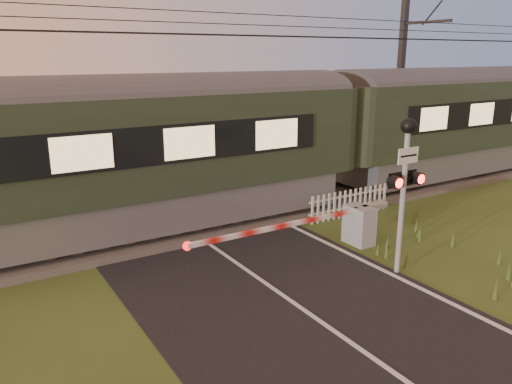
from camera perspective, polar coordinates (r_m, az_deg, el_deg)
ground at (r=9.99m, az=7.22°, el=-14.48°), size 160.00×160.00×0.00m
road at (r=9.84m, az=8.18°, el=-14.95°), size 6.00×140.00×0.03m
track_bed at (r=15.10m, az=-8.39°, el=-3.65°), size 140.00×3.40×0.39m
overhead_wires at (r=14.31m, az=-9.31°, el=18.31°), size 120.00×0.62×0.62m
train at (r=17.48m, az=8.66°, el=6.70°), size 44.50×3.07×4.15m
boom_gate at (r=13.56m, az=10.91°, el=-3.69°), size 6.07×0.81×1.07m
crossing_signal at (r=11.60m, az=16.68°, el=2.55°), size 0.93×0.37×3.64m
picket_fence at (r=16.02m, az=10.69°, el=-1.22°), size 3.21×0.07×0.88m
catenary_mast at (r=22.85m, az=16.28°, el=12.49°), size 0.24×2.47×7.76m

